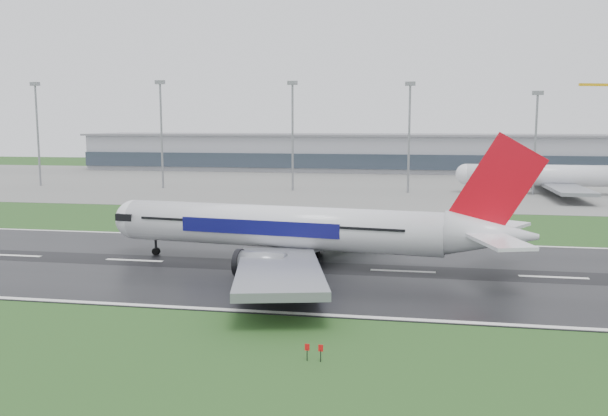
# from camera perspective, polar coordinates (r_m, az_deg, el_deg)

# --- Properties ---
(ground) EXTENTS (520.00, 520.00, 0.00)m
(ground) POSITION_cam_1_polar(r_m,az_deg,el_deg) (91.41, -3.70, -5.30)
(ground) COLOR #1F4419
(ground) RESTS_ON ground
(runway) EXTENTS (400.00, 45.00, 0.10)m
(runway) POSITION_cam_1_polar(r_m,az_deg,el_deg) (91.40, -3.70, -5.27)
(runway) COLOR black
(runway) RESTS_ON ground
(apron) EXTENTS (400.00, 130.00, 0.08)m
(apron) POSITION_cam_1_polar(r_m,az_deg,el_deg) (213.55, 4.23, 2.22)
(apron) COLOR slate
(apron) RESTS_ON ground
(terminal) EXTENTS (240.00, 36.00, 15.00)m
(terminal) POSITION_cam_1_polar(r_m,az_deg,el_deg) (272.63, 5.52, 4.98)
(terminal) COLOR gray
(terminal) RESTS_ON ground
(main_airliner) EXTENTS (69.57, 66.97, 18.51)m
(main_airliner) POSITION_cam_1_polar(r_m,az_deg,el_deg) (89.74, 0.35, 0.54)
(main_airliner) COLOR silver
(main_airliner) RESTS_ON runway
(parked_airliner) EXTENTS (59.80, 55.72, 17.44)m
(parked_airliner) POSITION_cam_1_polar(r_m,az_deg,el_deg) (194.77, 21.98, 3.73)
(parked_airliner) COLOR silver
(parked_airliner) RESTS_ON apron
(floodmast_0) EXTENTS (0.64, 0.64, 32.38)m
(floodmast_0) POSITION_cam_1_polar(r_m,az_deg,el_deg) (222.16, -23.06, 6.02)
(floodmast_0) COLOR gray
(floodmast_0) RESTS_ON ground
(floodmast_1) EXTENTS (0.64, 0.64, 32.45)m
(floodmast_1) POSITION_cam_1_polar(r_m,az_deg,el_deg) (202.23, -12.83, 6.34)
(floodmast_1) COLOR gray
(floodmast_1) RESTS_ON ground
(floodmast_2) EXTENTS (0.64, 0.64, 31.81)m
(floodmast_2) POSITION_cam_1_polar(r_m,az_deg,el_deg) (190.05, -1.05, 6.35)
(floodmast_2) COLOR gray
(floodmast_2) RESTS_ON ground
(floodmast_3) EXTENTS (0.64, 0.64, 31.19)m
(floodmast_3) POSITION_cam_1_polar(r_m,az_deg,el_deg) (186.57, 9.54, 6.12)
(floodmast_3) COLOR gray
(floodmast_3) RESTS_ON ground
(floodmast_4) EXTENTS (0.64, 0.64, 28.29)m
(floodmast_4) POSITION_cam_1_polar(r_m,az_deg,el_deg) (189.63, 20.30, 5.33)
(floodmast_4) COLOR gray
(floodmast_4) RESTS_ON ground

